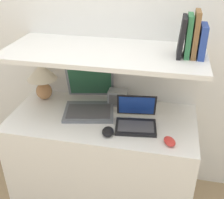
# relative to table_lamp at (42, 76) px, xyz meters

# --- Properties ---
(wall_back) EXTENTS (6.00, 0.05, 2.40)m
(wall_back) POSITION_rel_table_lamp_xyz_m (0.47, 0.19, 0.30)
(wall_back) COLOR white
(wall_back) RESTS_ON ground_plane
(desk) EXTENTS (1.22, 0.58, 0.72)m
(desk) POSITION_rel_table_lamp_xyz_m (0.47, -0.17, -0.54)
(desk) COLOR white
(desk) RESTS_ON ground_plane
(back_riser) EXTENTS (1.22, 0.04, 1.13)m
(back_riser) POSITION_rel_table_lamp_xyz_m (0.47, 0.15, -0.34)
(back_riser) COLOR white
(back_riser) RESTS_ON ground_plane
(shelf) EXTENTS (1.22, 0.52, 0.03)m
(shelf) POSITION_rel_table_lamp_xyz_m (0.47, -0.10, 0.24)
(shelf) COLOR white
(shelf) RESTS_ON back_riser
(table_lamp) EXTENTS (0.21, 0.21, 0.27)m
(table_lamp) POSITION_rel_table_lamp_xyz_m (0.00, 0.00, 0.00)
(table_lamp) COLOR #B27A4C
(table_lamp) RESTS_ON desk
(laptop_large) EXTENTS (0.39, 0.42, 0.27)m
(laptop_large) POSITION_rel_table_lamp_xyz_m (0.36, -0.07, -0.12)
(laptop_large) COLOR slate
(laptop_large) RESTS_ON desk
(laptop_small) EXTENTS (0.28, 0.26, 0.18)m
(laptop_small) POSITION_rel_table_lamp_xyz_m (0.70, -0.21, -0.14)
(laptop_small) COLOR black
(laptop_small) RESTS_ON desk
(computer_mouse) EXTENTS (0.08, 0.11, 0.03)m
(computer_mouse) POSITION_rel_table_lamp_xyz_m (0.55, -0.33, -0.16)
(computer_mouse) COLOR black
(computer_mouse) RESTS_ON desk
(second_mouse) EXTENTS (0.09, 0.11, 0.03)m
(second_mouse) POSITION_rel_table_lamp_xyz_m (0.91, -0.35, -0.16)
(second_mouse) COLOR red
(second_mouse) RESTS_ON desk
(router_box) EXTENTS (0.13, 0.09, 0.11)m
(router_box) POSITION_rel_table_lamp_xyz_m (0.54, 0.03, -0.13)
(router_box) COLOR gray
(router_box) RESTS_ON desk
(book_blue) EXTENTS (0.04, 0.15, 0.18)m
(book_blue) POSITION_rel_table_lamp_xyz_m (1.03, -0.10, 0.35)
(book_blue) COLOR #284293
(book_blue) RESTS_ON shelf
(book_brown) EXTENTS (0.03, 0.14, 0.25)m
(book_brown) POSITION_rel_table_lamp_xyz_m (0.99, -0.10, 0.38)
(book_brown) COLOR brown
(book_brown) RESTS_ON shelf
(book_green) EXTENTS (0.03, 0.14, 0.23)m
(book_green) POSITION_rel_table_lamp_xyz_m (0.96, -0.10, 0.37)
(book_green) COLOR #2D7042
(book_green) RESTS_ON shelf
(book_black) EXTENTS (0.04, 0.16, 0.22)m
(book_black) POSITION_rel_table_lamp_xyz_m (0.92, -0.10, 0.37)
(book_black) COLOR black
(book_black) RESTS_ON shelf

